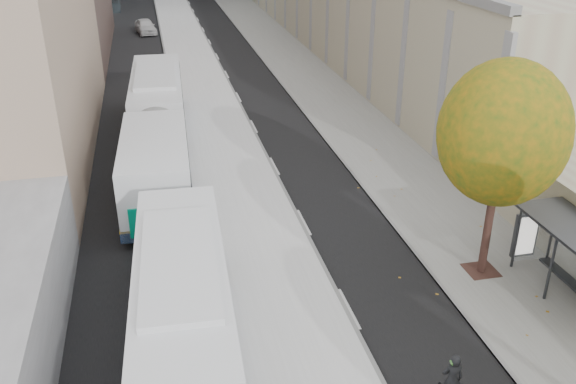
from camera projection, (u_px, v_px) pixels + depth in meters
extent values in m
cube|color=#BDBDBD|center=(207.00, 103.00, 39.52)|extent=(4.25, 150.00, 0.15)
cube|color=gray|center=(325.00, 95.00, 41.13)|extent=(4.75, 150.00, 0.08)
cylinder|color=#301D18|center=(487.00, 231.00, 20.98)|extent=(0.28, 0.28, 3.24)
sphere|color=#214E13|center=(503.00, 133.00, 19.44)|extent=(4.20, 4.20, 4.20)
cube|color=silver|center=(158.00, 128.00, 30.81)|extent=(3.47, 18.94, 3.14)
cube|color=black|center=(156.00, 117.00, 30.56)|extent=(3.50, 18.19, 1.09)
cube|color=#047D5B|center=(167.00, 220.00, 22.72)|extent=(1.99, 0.14, 1.21)
imported|color=black|center=(452.00, 379.00, 15.20)|extent=(0.60, 0.43, 1.56)
sphere|color=#479038|center=(455.00, 361.00, 14.94)|extent=(0.24, 0.24, 0.24)
imported|color=silver|center=(145.00, 26.00, 59.74)|extent=(2.33, 4.42, 1.43)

